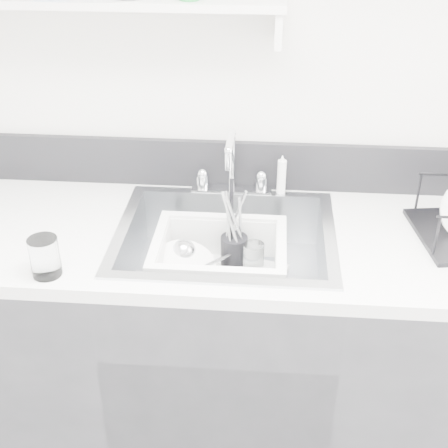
{
  "coord_description": "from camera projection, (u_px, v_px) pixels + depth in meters",
  "views": [
    {
      "loc": [
        0.12,
        -0.36,
        1.87
      ],
      "look_at": [
        0.0,
        1.14,
        0.98
      ],
      "focal_mm": 50.0,
      "sensor_mm": 36.0,
      "label": 1
    }
  ],
  "objects": [
    {
      "name": "backsplash",
      "position": [
        233.0,
        165.0,
        2.04
      ],
      "size": [
        3.2,
        0.02,
        0.16
      ],
      "primitive_type": "cube",
      "color": "black",
      "rests_on": "counter_run"
    },
    {
      "name": "faucet",
      "position": [
        232.0,
        177.0,
        2.0
      ],
      "size": [
        0.26,
        0.18,
        0.23
      ],
      "color": "silver",
      "rests_on": "counter_run"
    },
    {
      "name": "plate_stack",
      "position": [
        188.0,
        273.0,
        1.87
      ],
      "size": [
        0.23,
        0.23,
        0.09
      ],
      "rotation": [
        0.0,
        0.0,
        0.38
      ],
      "color": "white",
      "rests_on": "wash_tub"
    },
    {
      "name": "utensil_cup",
      "position": [
        234.0,
        249.0,
        1.92
      ],
      "size": [
        0.08,
        0.08,
        0.28
      ],
      "rotation": [
        0.0,
        0.0,
        0.16
      ],
      "color": "black",
      "rests_on": "wash_tub"
    },
    {
      "name": "sink",
      "position": [
        225.0,
        258.0,
        1.87
      ],
      "size": [
        0.64,
        0.52,
        0.2
      ],
      "primitive_type": null,
      "color": "silver",
      "rests_on": "counter_run"
    },
    {
      "name": "tumbler_counter",
      "position": [
        45.0,
        257.0,
        1.61
      ],
      "size": [
        0.09,
        0.09,
        0.11
      ],
      "primitive_type": "cylinder",
      "rotation": [
        0.0,
        0.0,
        -0.2
      ],
      "color": "white",
      "rests_on": "counter_run"
    },
    {
      "name": "room_shell",
      "position": [
        172.0,
        38.0,
        0.74
      ],
      "size": [
        3.5,
        3.0,
        2.6
      ],
      "color": "silver",
      "rests_on": "ground"
    },
    {
      "name": "wash_tub",
      "position": [
        219.0,
        262.0,
        1.86
      ],
      "size": [
        0.46,
        0.41,
        0.15
      ],
      "primitive_type": null,
      "rotation": [
        0.0,
        0.0,
        -0.27
      ],
      "color": "white",
      "rests_on": "sink"
    },
    {
      "name": "counter_run",
      "position": [
        225.0,
        352.0,
        2.06
      ],
      "size": [
        3.2,
        0.62,
        0.92
      ],
      "color": "#2B2B2F",
      "rests_on": "ground"
    },
    {
      "name": "bowl_small",
      "position": [
        250.0,
        285.0,
        1.83
      ],
      "size": [
        0.12,
        0.12,
        0.04
      ],
      "primitive_type": "imported",
      "rotation": [
        0.0,
        0.0,
        -0.01
      ],
      "color": "white",
      "rests_on": "wash_tub"
    },
    {
      "name": "side_sprayer",
      "position": [
        282.0,
        175.0,
        1.99
      ],
      "size": [
        0.03,
        0.03,
        0.14
      ],
      "primitive_type": "cylinder",
      "color": "white",
      "rests_on": "counter_run"
    },
    {
      "name": "ladle",
      "position": [
        203.0,
        265.0,
        1.87
      ],
      "size": [
        0.31,
        0.24,
        0.08
      ],
      "primitive_type": null,
      "rotation": [
        0.0,
        0.0,
        -0.52
      ],
      "color": "silver",
      "rests_on": "wash_tub"
    },
    {
      "name": "tumbler_in_tub",
      "position": [
        253.0,
        257.0,
        1.9
      ],
      "size": [
        0.07,
        0.07,
        0.09
      ],
      "primitive_type": "cylinder",
      "rotation": [
        0.0,
        0.0,
        0.07
      ],
      "color": "white",
      "rests_on": "wash_tub"
    },
    {
      "name": "wall_shelf",
      "position": [
        108.0,
        4.0,
        1.74
      ],
      "size": [
        1.0,
        0.16,
        0.12
      ],
      "color": "silver",
      "rests_on": "room_shell"
    }
  ]
}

